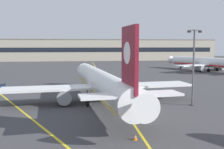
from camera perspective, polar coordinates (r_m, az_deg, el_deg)
The scene contains 10 objects.
ground_plane at distance 35.70m, azimuth 4.75°, elevation -9.22°, with size 400.00×400.00×0.00m, color #3D3D3F.
taxiway_centreline at distance 64.72m, azimuth -1.05°, elevation -2.19°, with size 0.30×180.00×0.01m, color yellow.
taxiway_lead_in_stripe at distance 37.37m, azimuth -17.70°, elevation -8.78°, with size 0.30×60.00×0.01m, color yellow.
airliner_foreground at distance 43.51m, azimuth -2.42°, elevation -1.86°, with size 32.32×41.51×11.65m.
airliner_background at distance 104.87m, azimuth 20.48°, elevation 2.44°, with size 30.05×37.70×11.24m.
apron_lamp_post at distance 43.33m, azimuth 17.37°, elevation 1.78°, with size 2.24×0.90×12.08m.
service_car_nearest at distance 60.62m, azimuth -23.35°, elevation -2.55°, with size 4.01×4.42×1.79m.
safety_cone_by_nose_gear at distance 59.67m, azimuth -2.24°, elevation -2.67°, with size 0.44×0.44×0.55m.
safety_cone_by_tail at distance 27.36m, azimuth 5.12°, elevation -13.54°, with size 0.44×0.44×0.55m.
terminal_building at distance 171.16m, azimuth -4.17°, elevation 5.38°, with size 163.10×12.40×13.87m.
Camera 1 is at (-7.58, -33.56, 9.51)m, focal length 41.82 mm.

